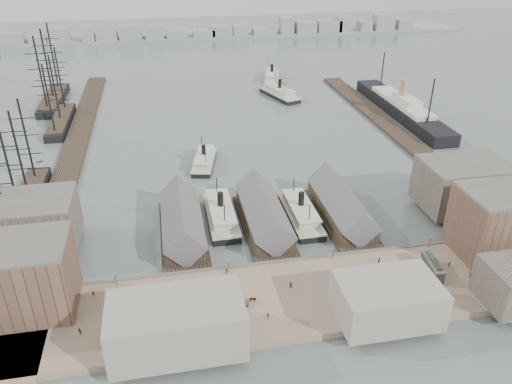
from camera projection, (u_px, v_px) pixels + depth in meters
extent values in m
plane|color=#54615D|center=(275.00, 257.00, 147.12)|extent=(900.00, 900.00, 0.00)
cube|color=#8A735D|center=(293.00, 298.00, 129.32)|extent=(180.00, 30.00, 2.00)
cube|color=#59544C|center=(280.00, 264.00, 142.07)|extent=(180.00, 1.20, 2.30)
cube|color=#2D231C|center=(76.00, 144.00, 221.91)|extent=(10.00, 220.00, 1.60)
cube|color=#2D231C|center=(392.00, 129.00, 237.87)|extent=(10.00, 180.00, 1.60)
cube|color=#2D231C|center=(183.00, 235.00, 156.31)|extent=(14.00, 42.00, 1.20)
cube|color=#2D231C|center=(182.00, 225.00, 155.72)|extent=(12.00, 36.00, 5.00)
cube|color=#59595B|center=(182.00, 218.00, 154.50)|extent=(12.60, 37.00, 12.60)
cube|color=#2D231C|center=(264.00, 227.00, 160.70)|extent=(14.00, 42.00, 1.20)
cube|color=#2D231C|center=(264.00, 217.00, 160.11)|extent=(12.00, 36.00, 5.00)
cube|color=#59595B|center=(264.00, 210.00, 158.88)|extent=(12.60, 37.00, 12.60)
cube|color=#2D231C|center=(341.00, 219.00, 165.08)|extent=(14.00, 42.00, 1.20)
cube|color=#2D231C|center=(341.00, 209.00, 164.49)|extent=(12.00, 36.00, 5.00)
cube|color=#59595B|center=(341.00, 202.00, 163.27)|extent=(12.60, 37.00, 12.60)
cube|color=brown|center=(4.00, 280.00, 119.74)|extent=(32.00, 18.00, 18.00)
cube|color=#60564C|center=(31.00, 223.00, 146.67)|extent=(26.00, 20.00, 14.00)
cube|color=brown|center=(510.00, 222.00, 142.45)|extent=(30.00, 18.00, 19.00)
cube|color=#60564C|center=(463.00, 185.00, 167.12)|extent=(28.00, 20.00, 15.00)
cube|color=gray|center=(387.00, 300.00, 119.48)|extent=(24.00, 16.00, 10.00)
cube|color=gray|center=(177.00, 325.00, 110.58)|extent=(30.00, 16.00, 12.00)
cylinder|color=black|center=(116.00, 279.00, 131.68)|extent=(0.16, 0.16, 3.60)
sphere|color=beige|center=(115.00, 273.00, 130.78)|extent=(0.44, 0.44, 0.44)
cylinder|color=black|center=(228.00, 266.00, 136.74)|extent=(0.16, 0.16, 3.60)
sphere|color=beige|center=(228.00, 260.00, 135.84)|extent=(0.44, 0.44, 0.44)
cylinder|color=black|center=(333.00, 254.00, 141.80)|extent=(0.16, 0.16, 3.60)
sphere|color=beige|center=(333.00, 248.00, 140.90)|extent=(0.44, 0.44, 0.44)
cylinder|color=black|center=(430.00, 243.00, 146.86)|extent=(0.16, 0.16, 3.60)
sphere|color=beige|center=(431.00, 237.00, 145.96)|extent=(0.44, 0.44, 0.44)
cube|color=gray|center=(189.00, 36.00, 441.20)|extent=(500.00, 40.00, 2.00)
cube|color=gray|center=(11.00, 39.00, 406.10)|extent=(20.65, 14.00, 10.28)
cube|color=gray|center=(39.00, 40.00, 410.46)|extent=(14.71, 14.00, 7.23)
cube|color=gray|center=(59.00, 36.00, 411.68)|extent=(17.63, 14.00, 13.23)
cube|color=gray|center=(89.00, 34.00, 415.73)|extent=(10.74, 14.00, 13.58)
cube|color=gray|center=(106.00, 37.00, 419.19)|extent=(18.06, 14.00, 8.64)
cube|color=gray|center=(130.00, 33.00, 421.46)|extent=(18.55, 14.00, 13.29)
cube|color=gray|center=(155.00, 33.00, 425.06)|extent=(15.33, 14.00, 12.47)
cube|color=gray|center=(177.00, 34.00, 429.05)|extent=(17.56, 14.00, 8.72)
cube|color=gray|center=(204.00, 34.00, 433.23)|extent=(18.76, 14.00, 7.63)
cube|color=gray|center=(222.00, 32.00, 435.27)|extent=(17.61, 14.00, 10.35)
cube|color=gray|center=(240.00, 31.00, 438.01)|extent=(13.38, 14.00, 10.30)
cube|color=gray|center=(264.00, 32.00, 442.48)|extent=(20.73, 14.00, 6.75)
cube|color=gray|center=(286.00, 26.00, 443.80)|extent=(11.51, 14.00, 15.57)
cube|color=gray|center=(305.00, 28.00, 447.81)|extent=(18.17, 14.00, 11.26)
cube|color=gray|center=(328.00, 27.00, 451.34)|extent=(21.81, 14.00, 11.83)
cube|color=gray|center=(343.00, 24.00, 452.81)|extent=(11.12, 14.00, 15.50)
cube|color=gray|center=(364.00, 27.00, 457.52)|extent=(10.90, 14.00, 10.29)
cube|color=gray|center=(383.00, 23.00, 459.31)|extent=(17.95, 14.00, 15.72)
cube|color=gray|center=(403.00, 25.00, 463.91)|extent=(14.21, 14.00, 10.51)
cube|color=black|center=(221.00, 217.00, 165.09)|extent=(8.71, 30.48, 1.96)
cube|color=beige|center=(221.00, 214.00, 164.43)|extent=(9.14, 30.48, 0.54)
cube|color=beige|center=(221.00, 210.00, 163.71)|extent=(7.08, 21.77, 2.39)
cube|color=beige|center=(221.00, 206.00, 162.99)|extent=(7.62, 23.95, 0.44)
cylinder|color=black|center=(220.00, 199.00, 161.87)|extent=(1.96, 1.96, 4.90)
cylinder|color=black|center=(217.00, 186.00, 170.46)|extent=(0.33, 0.33, 6.53)
cylinder|color=black|center=(225.00, 215.00, 153.48)|extent=(0.33, 0.33, 6.53)
cube|color=black|center=(300.00, 217.00, 165.70)|extent=(8.48, 29.67, 1.91)
cube|color=beige|center=(301.00, 213.00, 165.05)|extent=(8.90, 29.67, 0.53)
cube|color=beige|center=(301.00, 209.00, 164.35)|extent=(6.89, 21.19, 2.33)
cube|color=beige|center=(301.00, 205.00, 163.66)|extent=(7.42, 23.31, 0.42)
cylinder|color=black|center=(301.00, 199.00, 162.56)|extent=(1.91, 1.91, 4.77)
cylinder|color=black|center=(294.00, 186.00, 170.92)|extent=(0.32, 0.32, 6.36)
cylinder|color=black|center=(310.00, 214.00, 154.40)|extent=(0.32, 0.32, 6.36)
cube|color=black|center=(204.00, 163.00, 203.65)|extent=(12.78, 26.61, 1.65)
cube|color=beige|center=(204.00, 160.00, 203.10)|extent=(13.14, 26.69, 0.46)
cube|color=beige|center=(204.00, 157.00, 202.49)|extent=(9.83, 19.17, 2.01)
cube|color=beige|center=(204.00, 154.00, 201.89)|extent=(10.68, 21.05, 0.37)
cylinder|color=black|center=(204.00, 150.00, 200.94)|extent=(1.65, 1.65, 4.12)
cylinder|color=black|center=(202.00, 143.00, 208.17)|extent=(0.27, 0.27, 5.49)
cylinder|color=black|center=(206.00, 159.00, 193.89)|extent=(0.27, 0.27, 5.49)
cube|color=black|center=(280.00, 96.00, 284.17)|extent=(18.15, 32.12, 1.99)
cube|color=beige|center=(280.00, 93.00, 283.49)|extent=(18.57, 32.26, 0.55)
cube|color=beige|center=(280.00, 91.00, 282.76)|extent=(13.79, 23.21, 2.43)
cube|color=beige|center=(280.00, 88.00, 282.04)|extent=(15.01, 25.48, 0.44)
cylinder|color=black|center=(280.00, 84.00, 280.90)|extent=(1.99, 1.99, 4.97)
cylinder|color=black|center=(276.00, 79.00, 289.61)|extent=(0.33, 0.33, 6.62)
cylinder|color=black|center=(284.00, 89.00, 272.39)|extent=(0.33, 0.33, 6.62)
cube|color=black|center=(272.00, 79.00, 316.48)|extent=(14.58, 30.48, 1.89)
cube|color=beige|center=(272.00, 76.00, 315.84)|extent=(14.99, 30.57, 0.52)
cube|color=beige|center=(272.00, 74.00, 315.15)|extent=(11.22, 21.95, 2.31)
cube|color=beige|center=(272.00, 72.00, 314.46)|extent=(12.19, 24.11, 0.42)
cylinder|color=black|center=(272.00, 68.00, 313.37)|extent=(1.89, 1.89, 4.72)
cylinder|color=black|center=(269.00, 65.00, 321.65)|extent=(0.31, 0.31, 6.29)
cylinder|color=black|center=(275.00, 72.00, 305.30)|extent=(0.31, 0.31, 6.29)
cube|color=black|center=(25.00, 206.00, 170.46)|extent=(8.16, 56.19, 3.26)
cube|color=#2D231C|center=(24.00, 201.00, 169.57)|extent=(7.70, 50.57, 0.54)
cylinder|color=black|center=(9.00, 171.00, 157.03)|extent=(0.72, 0.72, 30.81)
cylinder|color=black|center=(19.00, 154.00, 168.39)|extent=(0.72, 0.72, 30.81)
cylinder|color=black|center=(27.00, 140.00, 179.75)|extent=(0.72, 0.72, 30.81)
cube|color=black|center=(61.00, 122.00, 244.06)|extent=(8.30, 47.94, 3.32)
cube|color=#2D231C|center=(60.00, 118.00, 243.15)|extent=(7.84, 43.15, 0.55)
cylinder|color=black|center=(48.00, 99.00, 221.63)|extent=(0.74, 0.74, 31.35)
cylinder|color=black|center=(54.00, 88.00, 236.17)|extent=(0.74, 0.74, 31.35)
cylinder|color=black|center=(60.00, 79.00, 250.70)|extent=(0.74, 0.74, 31.35)
cube|color=black|center=(54.00, 100.00, 273.93)|extent=(9.68, 53.80, 3.87)
cube|color=#2D231C|center=(53.00, 96.00, 272.87)|extent=(9.15, 48.42, 0.65)
cylinder|color=black|center=(40.00, 73.00, 248.41)|extent=(0.86, 0.86, 36.58)
cylinder|color=black|center=(47.00, 64.00, 264.72)|extent=(0.86, 0.86, 36.58)
cylinder|color=black|center=(53.00, 56.00, 281.03)|extent=(0.86, 0.86, 36.58)
cube|color=black|center=(401.00, 109.00, 257.20)|extent=(12.56, 91.77, 5.80)
cube|color=beige|center=(402.00, 102.00, 255.39)|extent=(10.63, 53.13, 1.93)
cube|color=beige|center=(407.00, 100.00, 250.07)|extent=(7.73, 19.32, 2.90)
cylinder|color=tan|center=(404.00, 89.00, 252.21)|extent=(4.25, 4.25, 9.66)
cube|color=black|center=(432.00, 272.00, 136.83)|extent=(3.81, 10.34, 0.85)
cube|color=#2A3728|center=(433.00, 266.00, 135.98)|extent=(3.98, 10.88, 2.76)
cube|color=#59595B|center=(434.00, 262.00, 135.25)|extent=(4.24, 11.33, 0.32)
imported|color=black|center=(174.00, 291.00, 129.02)|extent=(1.72, 1.67, 1.44)
cube|color=#3F2D21|center=(166.00, 295.00, 127.36)|extent=(3.00, 2.65, 0.25)
cylinder|color=black|center=(167.00, 297.00, 127.08)|extent=(0.97, 0.65, 1.10)
cylinder|color=black|center=(164.00, 295.00, 127.98)|extent=(0.97, 0.65, 1.10)
imported|color=black|center=(253.00, 300.00, 125.96)|extent=(2.02, 1.43, 1.56)
cube|color=#3F2D21|center=(244.00, 303.00, 124.70)|extent=(2.96, 2.32, 0.25)
cylinder|color=black|center=(245.00, 306.00, 124.34)|extent=(1.06, 0.46, 1.10)
cylinder|color=black|center=(243.00, 302.00, 125.39)|extent=(1.06, 0.46, 1.10)
imported|color=black|center=(394.00, 286.00, 130.76)|extent=(1.83, 1.92, 1.50)
cube|color=#3F2D21|center=(384.00, 284.00, 131.40)|extent=(3.00, 2.57, 0.25)
cylinder|color=black|center=(383.00, 286.00, 130.98)|extent=(1.00, 0.60, 1.10)
cylinder|color=black|center=(384.00, 283.00, 132.15)|extent=(1.00, 0.60, 1.10)
imported|color=black|center=(93.00, 293.00, 128.19)|extent=(0.72, 0.65, 1.61)
imported|color=black|center=(157.00, 303.00, 124.88)|extent=(1.08, 1.06, 1.76)
imported|color=black|center=(227.00, 271.00, 136.24)|extent=(1.07, 0.64, 1.62)
imported|color=black|center=(268.00, 315.00, 120.96)|extent=(1.00, 0.75, 1.57)
imported|color=black|center=(291.00, 285.00, 131.20)|extent=(0.91, 0.91, 1.60)
imported|color=black|center=(346.00, 285.00, 130.96)|extent=(0.73, 0.59, 1.79)
imported|color=black|center=(379.00, 261.00, 140.60)|extent=(1.07, 0.99, 1.75)
imported|color=black|center=(400.00, 297.00, 126.78)|extent=(1.31, 1.01, 1.79)
imported|color=black|center=(449.00, 264.00, 139.32)|extent=(0.83, 1.00, 1.60)
imported|color=black|center=(471.00, 275.00, 134.92)|extent=(0.86, 0.93, 1.60)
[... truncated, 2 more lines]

